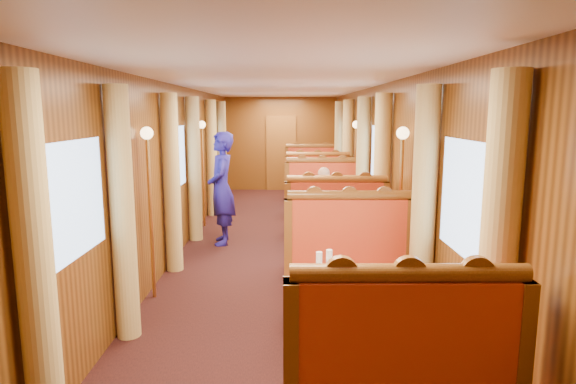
{
  "coord_description": "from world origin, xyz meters",
  "views": [
    {
      "loc": [
        0.11,
        -7.03,
        2.11
      ],
      "look_at": [
        0.15,
        -0.69,
        1.05
      ],
      "focal_mm": 30.0,
      "sensor_mm": 36.0,
      "label": 1
    }
  ],
  "objects_px": {
    "banquette_far_fwd": "(317,197)",
    "tea_tray": "(354,290)",
    "banquette_mid_fwd": "(335,244)",
    "teapot_back": "(354,278)",
    "banquette_far_aft": "(312,182)",
    "table_near": "(367,335)",
    "fruit_plate": "(411,293)",
    "teapot_left": "(350,285)",
    "banquette_mid_aft": "(323,212)",
    "table_mid": "(328,229)",
    "table_far": "(314,191)",
    "teapot_right": "(364,289)",
    "rose_vase_far": "(313,166)",
    "banquette_near_aft": "(350,284)",
    "steward": "(222,188)",
    "passenger": "(324,195)",
    "rose_vase_mid": "(326,192)"
  },
  "relations": [
    {
      "from": "banquette_far_fwd",
      "to": "tea_tray",
      "type": "height_order",
      "value": "banquette_far_fwd"
    },
    {
      "from": "banquette_mid_fwd",
      "to": "teapot_back",
      "type": "height_order",
      "value": "banquette_mid_fwd"
    },
    {
      "from": "banquette_far_aft",
      "to": "teapot_back",
      "type": "bearing_deg",
      "value": -90.71
    },
    {
      "from": "table_near",
      "to": "fruit_plate",
      "type": "distance_m",
      "value": 0.51
    },
    {
      "from": "banquette_far_aft",
      "to": "teapot_left",
      "type": "height_order",
      "value": "banquette_far_aft"
    },
    {
      "from": "banquette_mid_aft",
      "to": "teapot_back",
      "type": "height_order",
      "value": "banquette_mid_aft"
    },
    {
      "from": "table_mid",
      "to": "table_far",
      "type": "height_order",
      "value": "same"
    },
    {
      "from": "fruit_plate",
      "to": "teapot_left",
      "type": "bearing_deg",
      "value": 175.53
    },
    {
      "from": "teapot_right",
      "to": "tea_tray",
      "type": "bearing_deg",
      "value": 103.44
    },
    {
      "from": "banquette_far_fwd",
      "to": "table_far",
      "type": "bearing_deg",
      "value": 90.0
    },
    {
      "from": "banquette_mid_aft",
      "to": "banquette_far_fwd",
      "type": "relative_size",
      "value": 1.0
    },
    {
      "from": "banquette_mid_fwd",
      "to": "teapot_right",
      "type": "height_order",
      "value": "banquette_mid_fwd"
    },
    {
      "from": "tea_tray",
      "to": "rose_vase_far",
      "type": "height_order",
      "value": "rose_vase_far"
    },
    {
      "from": "table_mid",
      "to": "banquette_far_fwd",
      "type": "bearing_deg",
      "value": 90.0
    },
    {
      "from": "banquette_near_aft",
      "to": "fruit_plate",
      "type": "height_order",
      "value": "banquette_near_aft"
    },
    {
      "from": "steward",
      "to": "passenger",
      "type": "xyz_separation_m",
      "value": [
        1.66,
        0.25,
        -0.16
      ]
    },
    {
      "from": "table_far",
      "to": "banquette_far_aft",
      "type": "relative_size",
      "value": 0.78
    },
    {
      "from": "teapot_right",
      "to": "passenger",
      "type": "distance_m",
      "value": 4.44
    },
    {
      "from": "table_far",
      "to": "teapot_right",
      "type": "height_order",
      "value": "teapot_right"
    },
    {
      "from": "tea_tray",
      "to": "fruit_plate",
      "type": "bearing_deg",
      "value": -13.33
    },
    {
      "from": "banquette_near_aft",
      "to": "passenger",
      "type": "bearing_deg",
      "value": 90.0
    },
    {
      "from": "steward",
      "to": "passenger",
      "type": "distance_m",
      "value": 1.68
    },
    {
      "from": "table_near",
      "to": "banquette_mid_fwd",
      "type": "relative_size",
      "value": 0.78
    },
    {
      "from": "tea_tray",
      "to": "passenger",
      "type": "relative_size",
      "value": 0.45
    },
    {
      "from": "banquette_near_aft",
      "to": "table_far",
      "type": "relative_size",
      "value": 1.28
    },
    {
      "from": "banquette_far_aft",
      "to": "rose_vase_mid",
      "type": "height_order",
      "value": "banquette_far_aft"
    },
    {
      "from": "table_near",
      "to": "table_far",
      "type": "distance_m",
      "value": 7.0
    },
    {
      "from": "tea_tray",
      "to": "rose_vase_mid",
      "type": "distance_m",
      "value": 3.53
    },
    {
      "from": "banquette_mid_aft",
      "to": "rose_vase_mid",
      "type": "bearing_deg",
      "value": -91.67
    },
    {
      "from": "banquette_near_aft",
      "to": "fruit_plate",
      "type": "relative_size",
      "value": 6.64
    },
    {
      "from": "table_far",
      "to": "teapot_back",
      "type": "relative_size",
      "value": 6.81
    },
    {
      "from": "rose_vase_far",
      "to": "table_mid",
      "type": "bearing_deg",
      "value": -89.66
    },
    {
      "from": "table_far",
      "to": "banquette_mid_aft",
      "type": "bearing_deg",
      "value": -90.0
    },
    {
      "from": "table_near",
      "to": "teapot_left",
      "type": "height_order",
      "value": "teapot_left"
    },
    {
      "from": "teapot_right",
      "to": "banquette_mid_fwd",
      "type": "bearing_deg",
      "value": 80.14
    },
    {
      "from": "table_near",
      "to": "banquette_far_aft",
      "type": "height_order",
      "value": "banquette_far_aft"
    },
    {
      "from": "banquette_mid_fwd",
      "to": "banquette_mid_aft",
      "type": "height_order",
      "value": "same"
    },
    {
      "from": "banquette_far_aft",
      "to": "steward",
      "type": "relative_size",
      "value": 0.74
    },
    {
      "from": "banquette_near_aft",
      "to": "rose_vase_mid",
      "type": "xyz_separation_m",
      "value": [
        -0.03,
        2.5,
        0.5
      ]
    },
    {
      "from": "table_near",
      "to": "banquette_far_aft",
      "type": "xyz_separation_m",
      "value": [
        0.0,
        8.01,
        0.05
      ]
    },
    {
      "from": "teapot_right",
      "to": "table_near",
      "type": "bearing_deg",
      "value": 59.27
    },
    {
      "from": "table_far",
      "to": "rose_vase_far",
      "type": "distance_m",
      "value": 0.55
    },
    {
      "from": "rose_vase_far",
      "to": "fruit_plate",
      "type": "bearing_deg",
      "value": -87.38
    },
    {
      "from": "tea_tray",
      "to": "rose_vase_far",
      "type": "relative_size",
      "value": 0.94
    },
    {
      "from": "teapot_left",
      "to": "rose_vase_mid",
      "type": "distance_m",
      "value": 3.6
    },
    {
      "from": "banquette_mid_aft",
      "to": "fruit_plate",
      "type": "bearing_deg",
      "value": -86.25
    },
    {
      "from": "passenger",
      "to": "teapot_back",
      "type": "bearing_deg",
      "value": -91.34
    },
    {
      "from": "banquette_far_aft",
      "to": "rose_vase_mid",
      "type": "xyz_separation_m",
      "value": [
        -0.03,
        -4.5,
        0.5
      ]
    },
    {
      "from": "teapot_back",
      "to": "teapot_right",
      "type": "bearing_deg",
      "value": -61.55
    },
    {
      "from": "table_mid",
      "to": "fruit_plate",
      "type": "xyz_separation_m",
      "value": [
        0.3,
        -3.61,
        0.39
      ]
    }
  ]
}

